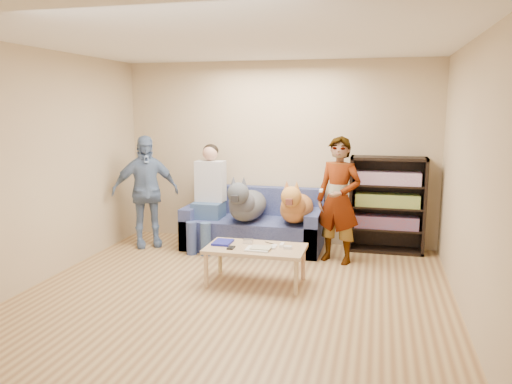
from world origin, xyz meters
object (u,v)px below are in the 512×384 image
(camera_silver, at_px, (248,241))
(person_seated, at_px, (208,193))
(sofa, at_px, (254,227))
(bookshelf, at_px, (387,203))
(notebook_blue, at_px, (223,242))
(dog_tan, at_px, (296,207))
(coffee_table, at_px, (256,251))
(dog_gray, at_px, (246,204))
(person_standing_right, at_px, (339,200))
(person_standing_left, at_px, (145,191))

(camera_silver, distance_m, person_seated, 1.50)
(sofa, height_order, bookshelf, bookshelf)
(notebook_blue, bearing_deg, dog_tan, 61.41)
(notebook_blue, distance_m, coffee_table, 0.41)
(dog_gray, xyz_separation_m, dog_tan, (0.67, 0.05, -0.02))
(notebook_blue, distance_m, sofa, 1.37)
(dog_tan, bearing_deg, dog_gray, -175.55)
(person_standing_right, xyz_separation_m, notebook_blue, (-1.22, -0.97, -0.37))
(person_standing_left, relative_size, sofa, 0.83)
(person_standing_left, height_order, bookshelf, person_standing_left)
(person_seated, bearing_deg, camera_silver, -52.95)
(person_standing_right, xyz_separation_m, coffee_table, (-0.82, -1.02, -0.43))
(camera_silver, xyz_separation_m, sofa, (-0.25, 1.29, -0.16))
(dog_gray, distance_m, coffee_table, 1.29)
(notebook_blue, height_order, person_seated, person_seated)
(dog_gray, height_order, coffee_table, dog_gray)
(person_standing_right, bearing_deg, notebook_blue, -121.23)
(dog_gray, xyz_separation_m, coffee_table, (0.42, -1.18, -0.29))
(sofa, bearing_deg, person_standing_left, -168.49)
(coffee_table, bearing_deg, person_standing_left, 149.37)
(notebook_blue, height_order, dog_gray, dog_gray)
(person_standing_left, bearing_deg, person_seated, -22.35)
(person_standing_right, height_order, bookshelf, person_standing_right)
(dog_tan, bearing_deg, bookshelf, 19.21)
(notebook_blue, xyz_separation_m, camera_silver, (0.28, 0.07, 0.01))
(person_standing_right, xyz_separation_m, dog_tan, (-0.58, 0.22, -0.15))
(person_standing_left, distance_m, sofa, 1.61)
(person_seated, bearing_deg, sofa, 11.43)
(dog_gray, height_order, bookshelf, bookshelf)
(bookshelf, bearing_deg, camera_silver, -135.39)
(person_standing_right, height_order, sofa, person_standing_right)
(notebook_blue, bearing_deg, dog_gray, 91.21)
(camera_silver, xyz_separation_m, coffee_table, (0.12, -0.12, -0.07))
(camera_silver, bearing_deg, person_seated, 127.05)
(person_seated, relative_size, dog_gray, 1.15)
(person_seated, relative_size, coffee_table, 1.34)
(person_standing_left, bearing_deg, bookshelf, -24.63)
(person_standing_right, relative_size, camera_silver, 14.55)
(person_standing_right, relative_size, sofa, 0.84)
(camera_silver, height_order, bookshelf, bookshelf)
(person_standing_right, height_order, dog_gray, person_standing_right)
(person_standing_left, height_order, dog_tan, person_standing_left)
(person_standing_right, distance_m, person_seated, 1.84)
(person_standing_right, distance_m, dog_tan, 0.64)
(camera_silver, distance_m, coffee_table, 0.18)
(person_standing_left, bearing_deg, dog_tan, -30.47)
(camera_silver, bearing_deg, dog_tan, 71.84)
(coffee_table, xyz_separation_m, bookshelf, (1.43, 1.65, 0.31))
(dog_tan, bearing_deg, notebook_blue, -118.59)
(sofa, relative_size, coffee_table, 1.73)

